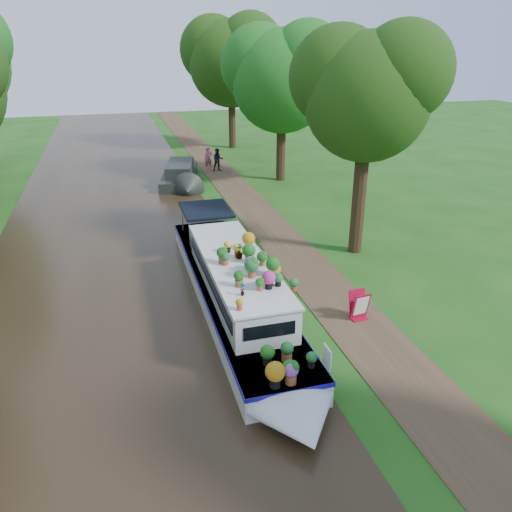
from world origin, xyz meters
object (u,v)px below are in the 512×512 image
Objects in this scene: second_boat at (180,175)px; pedestrian_pink at (208,158)px; sandwich_board at (359,307)px; pedestrian_dark at (218,160)px; plant_boat at (237,289)px.

second_boat is 3.78m from pedestrian_pink.
pedestrian_dark is (-0.22, 20.46, 0.33)m from sandwich_board.
pedestrian_pink is (2.85, 19.61, -0.07)m from plant_boat.
plant_boat is at bearing -101.65° from pedestrian_pink.
second_boat reaches higher than sandwich_board.
pedestrian_pink is at bearing 85.30° from sandwich_board.
pedestrian_pink is at bearing 81.73° from plant_boat.
plant_boat is 8.97× the size of pedestrian_pink.
pedestrian_dark reaches higher than sandwich_board.
plant_boat is 1.93× the size of second_boat.
plant_boat is 19.82m from pedestrian_pink.
sandwich_board is 0.63× the size of pedestrian_pink.
pedestrian_pink is 0.83m from pedestrian_dark.
pedestrian_pink is at bearing 132.20° from pedestrian_dark.
pedestrian_pink reaches higher than second_boat.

